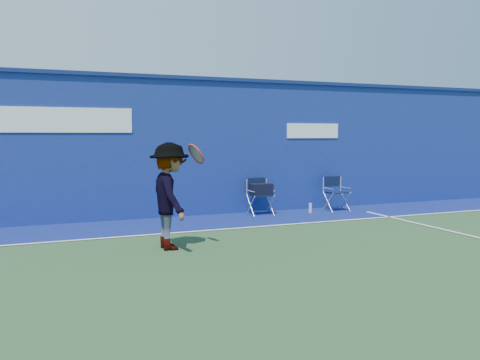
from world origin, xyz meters
name	(u,v)px	position (x,y,z in m)	size (l,w,h in m)	color
ground	(264,277)	(0.00, 0.00, 0.00)	(80.00, 80.00, 0.00)	#284524
stadium_wall	(165,146)	(0.00, 5.20, 1.55)	(24.00, 0.50, 3.08)	navy
out_of_bounds_strip	(179,224)	(0.00, 4.10, 0.00)	(24.00, 1.80, 0.01)	navy
court_lines	(245,265)	(0.00, 0.60, 0.01)	(24.00, 12.00, 0.01)	white
directors_chair_left	(260,199)	(2.04, 4.61, 0.35)	(0.49, 0.45, 0.83)	silver
directors_chair_right	(336,200)	(3.97, 4.49, 0.25)	(0.48, 0.43, 0.81)	silver
water_bottle	(310,208)	(3.22, 4.41, 0.11)	(0.07, 0.07, 0.23)	silver
tennis_player	(170,196)	(-0.70, 2.01, 0.85)	(0.86, 1.10, 1.69)	#EA4738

